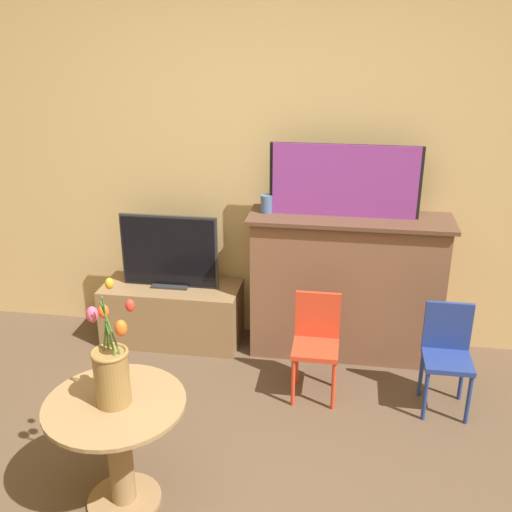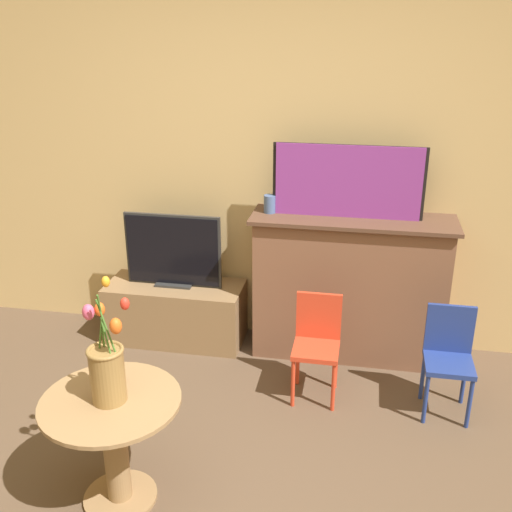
{
  "view_description": "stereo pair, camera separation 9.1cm",
  "coord_description": "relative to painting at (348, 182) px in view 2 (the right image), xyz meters",
  "views": [
    {
      "loc": [
        0.47,
        -1.75,
        2.15
      ],
      "look_at": [
        0.01,
        1.22,
        0.94
      ],
      "focal_mm": 42.0,
      "sensor_mm": 36.0,
      "label": 1
    },
    {
      "loc": [
        0.56,
        -1.73,
        2.15
      ],
      "look_at": [
        0.01,
        1.22,
        0.94
      ],
      "focal_mm": 42.0,
      "sensor_mm": 36.0,
      "label": 2
    }
  ],
  "objects": [
    {
      "name": "chair_red",
      "position": [
        -0.11,
        -0.52,
        -0.84
      ],
      "size": [
        0.27,
        0.27,
        0.64
      ],
      "color": "red",
      "rests_on": "ground"
    },
    {
      "name": "tv_stand",
      "position": [
        -1.15,
        -0.04,
        -0.99
      ],
      "size": [
        0.95,
        0.4,
        0.42
      ],
      "color": "olive",
      "rests_on": "ground"
    },
    {
      "name": "chair_blue",
      "position": [
        0.64,
        -0.54,
        -0.84
      ],
      "size": [
        0.27,
        0.27,
        0.64
      ],
      "color": "navy",
      "rests_on": "ground"
    },
    {
      "name": "side_table",
      "position": [
        -0.95,
        -1.57,
        -0.84
      ],
      "size": [
        0.63,
        0.63,
        0.56
      ],
      "color": "#99754C",
      "rests_on": "ground"
    },
    {
      "name": "tv_monitor",
      "position": [
        -1.15,
        -0.04,
        -0.53
      ],
      "size": [
        0.67,
        0.12,
        0.51
      ],
      "color": "#2D2D2D",
      "rests_on": "tv_stand"
    },
    {
      "name": "vase_tulips",
      "position": [
        -0.95,
        -1.57,
        -0.47
      ],
      "size": [
        0.23,
        0.22,
        0.55
      ],
      "color": "olive",
      "rests_on": "side_table"
    },
    {
      "name": "painting",
      "position": [
        0.0,
        0.0,
        0.0
      ],
      "size": [
        0.94,
        0.03,
        0.46
      ],
      "color": "black",
      "rests_on": "fireplace_mantel"
    },
    {
      "name": "wall_back",
      "position": [
        -0.45,
        0.21,
        0.15
      ],
      "size": [
        8.0,
        0.06,
        2.7
      ],
      "color": "tan",
      "rests_on": "ground"
    },
    {
      "name": "fireplace_mantel",
      "position": [
        0.05,
        -0.01,
        -0.7
      ],
      "size": [
        1.29,
        0.41,
        0.97
      ],
      "color": "brown",
      "rests_on": "ground"
    },
    {
      "name": "mantel_candle",
      "position": [
        -0.49,
        -0.01,
        -0.17
      ],
      "size": [
        0.08,
        0.08,
        0.12
      ],
      "color": "#4C6699",
      "rests_on": "fireplace_mantel"
    }
  ]
}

